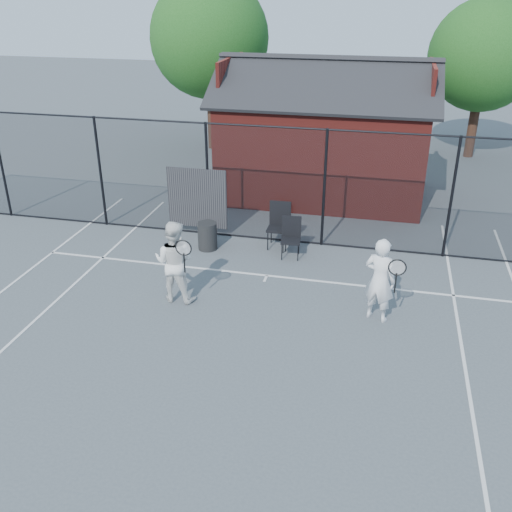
% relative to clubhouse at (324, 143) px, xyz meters
% --- Properties ---
extents(ground, '(80.00, 80.00, 0.00)m').
position_rel_clubhouse_xyz_m(ground, '(-0.50, -9.00, -1.61)').
color(ground, '#474E52').
rests_on(ground, ground).
extents(court_lines, '(11.02, 18.00, 0.01)m').
position_rel_clubhouse_xyz_m(court_lines, '(-0.50, -10.32, -1.60)').
color(court_lines, silver).
rests_on(court_lines, ground).
extents(fence, '(22.04, 3.00, 3.00)m').
position_rel_clubhouse_xyz_m(fence, '(-0.80, -4.00, -0.16)').
color(fence, black).
rests_on(fence, ground).
extents(clubhouse, '(6.50, 4.36, 4.19)m').
position_rel_clubhouse_xyz_m(clubhouse, '(0.00, 0.00, 0.00)').
color(clubhouse, maroon).
rests_on(clubhouse, ground).
extents(tree_left, '(4.48, 4.48, 6.44)m').
position_rel_clubhouse_xyz_m(tree_left, '(-5.00, 4.50, 2.58)').
color(tree_left, black).
rests_on(tree_left, ground).
extents(tree_right, '(3.97, 3.97, 5.70)m').
position_rel_clubhouse_xyz_m(tree_right, '(5.00, 5.50, 2.10)').
color(tree_right, black).
rests_on(tree_right, ground).
extents(player_front, '(0.83, 0.67, 1.74)m').
position_rel_clubhouse_xyz_m(player_front, '(2.01, -7.30, -0.73)').
color(player_front, white).
rests_on(player_front, ground).
extents(player_back, '(0.97, 0.72, 1.77)m').
position_rel_clubhouse_xyz_m(player_back, '(-2.15, -7.46, -0.72)').
color(player_back, white).
rests_on(player_back, ground).
extents(chair_left, '(0.55, 0.57, 1.13)m').
position_rel_clubhouse_xyz_m(chair_left, '(-0.55, -4.40, -1.04)').
color(chair_left, black).
rests_on(chair_left, ground).
extents(chair_right, '(0.52, 0.53, 0.98)m').
position_rel_clubhouse_xyz_m(chair_right, '(-0.15, -4.90, -1.12)').
color(chair_right, black).
rests_on(chair_right, ground).
extents(waste_bin, '(0.57, 0.57, 0.70)m').
position_rel_clubhouse_xyz_m(waste_bin, '(-2.27, -4.90, -1.26)').
color(waste_bin, black).
rests_on(waste_bin, ground).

